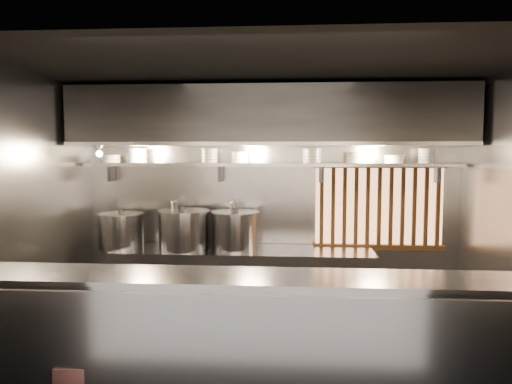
# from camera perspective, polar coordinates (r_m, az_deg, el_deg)

# --- Properties ---
(floor) EXTENTS (4.50, 4.50, 0.00)m
(floor) POSITION_cam_1_polar(r_m,az_deg,el_deg) (5.01, 0.76, -19.37)
(floor) COLOR black
(floor) RESTS_ON ground
(ceiling) EXTENTS (4.50, 4.50, 0.00)m
(ceiling) POSITION_cam_1_polar(r_m,az_deg,el_deg) (4.63, 0.80, 14.10)
(ceiling) COLOR black
(ceiling) RESTS_ON wall_back
(wall_back) EXTENTS (4.50, 0.00, 4.50)m
(wall_back) POSITION_cam_1_polar(r_m,az_deg,el_deg) (6.10, 1.67, -1.31)
(wall_back) COLOR gray
(wall_back) RESTS_ON floor
(wall_left) EXTENTS (0.00, 3.00, 3.00)m
(wall_left) POSITION_cam_1_polar(r_m,az_deg,el_deg) (5.26, -24.53, -2.76)
(wall_left) COLOR gray
(wall_left) RESTS_ON floor
(serving_counter) EXTENTS (4.50, 0.56, 1.13)m
(serving_counter) POSITION_cam_1_polar(r_m,az_deg,el_deg) (3.91, -0.17, -17.58)
(serving_counter) COLOR #99999E
(serving_counter) RESTS_ON floor
(cooking_bench) EXTENTS (3.00, 0.70, 0.90)m
(cooking_bench) POSITION_cam_1_polar(r_m,az_deg,el_deg) (5.94, -1.47, -10.82)
(cooking_bench) COLOR #99999E
(cooking_bench) RESTS_ON floor
(bowl_shelf) EXTENTS (4.40, 0.34, 0.04)m
(bowl_shelf) POSITION_cam_1_polar(r_m,az_deg,el_deg) (5.89, 1.60, 3.15)
(bowl_shelf) COLOR #99999E
(bowl_shelf) RESTS_ON wall_back
(exhaust_hood) EXTENTS (4.40, 0.81, 0.65)m
(exhaust_hood) POSITION_cam_1_polar(r_m,az_deg,el_deg) (5.68, 1.50, 8.58)
(exhaust_hood) COLOR #2D2D30
(exhaust_hood) RESTS_ON ceiling
(wood_screen) EXTENTS (1.56, 0.09, 1.04)m
(wood_screen) POSITION_cam_1_polar(r_m,az_deg,el_deg) (6.14, 13.87, -1.60)
(wood_screen) COLOR #FFAE72
(wood_screen) RESTS_ON wall_back
(faucet_left) EXTENTS (0.04, 0.30, 0.50)m
(faucet_left) POSITION_cam_1_polar(r_m,az_deg,el_deg) (6.14, -9.18, -2.20)
(faucet_left) COLOR silver
(faucet_left) RESTS_ON wall_back
(faucet_right) EXTENTS (0.04, 0.30, 0.50)m
(faucet_right) POSITION_cam_1_polar(r_m,az_deg,el_deg) (6.02, -2.68, -2.29)
(faucet_right) COLOR silver
(faucet_right) RESTS_ON wall_back
(heat_lamp) EXTENTS (0.25, 0.35, 0.20)m
(heat_lamp) POSITION_cam_1_polar(r_m,az_deg,el_deg) (5.83, -17.67, 4.74)
(heat_lamp) COLOR #99999E
(heat_lamp) RESTS_ON exhaust_hood
(pendant_bulb) EXTENTS (0.09, 0.09, 0.19)m
(pendant_bulb) POSITION_cam_1_polar(r_m,az_deg,el_deg) (5.77, 0.55, 3.93)
(pendant_bulb) COLOR #2D2D30
(pendant_bulb) RESTS_ON exhaust_hood
(stock_pot_left) EXTENTS (0.61, 0.61, 0.45)m
(stock_pot_left) POSITION_cam_1_polar(r_m,az_deg,el_deg) (6.12, -15.14, -4.24)
(stock_pot_left) COLOR #99999E
(stock_pot_left) RESTS_ON cooking_bench
(stock_pot_mid) EXTENTS (0.65, 0.65, 0.50)m
(stock_pot_mid) POSITION_cam_1_polar(r_m,az_deg,el_deg) (5.86, -8.24, -4.28)
(stock_pot_mid) COLOR #99999E
(stock_pot_mid) RESTS_ON cooking_bench
(stock_pot_right) EXTENTS (0.72, 0.72, 0.48)m
(stock_pot_right) POSITION_cam_1_polar(r_m,az_deg,el_deg) (5.81, -2.37, -4.39)
(stock_pot_right) COLOR #99999E
(stock_pot_right) RESTS_ON cooking_bench
(bowl_stack_0) EXTENTS (0.24, 0.24, 0.09)m
(bowl_stack_0) POSITION_cam_1_polar(r_m,az_deg,el_deg) (6.28, -16.28, 3.68)
(bowl_stack_0) COLOR silver
(bowl_stack_0) RESTS_ON bowl_shelf
(bowl_stack_1) EXTENTS (0.23, 0.23, 0.17)m
(bowl_stack_1) POSITION_cam_1_polar(r_m,az_deg,el_deg) (6.17, -13.30, 4.07)
(bowl_stack_1) COLOR silver
(bowl_stack_1) RESTS_ON bowl_shelf
(bowl_stack_2) EXTENTS (0.20, 0.20, 0.17)m
(bowl_stack_2) POSITION_cam_1_polar(r_m,az_deg,el_deg) (5.97, -5.33, 4.16)
(bowl_stack_2) COLOR silver
(bowl_stack_2) RESTS_ON bowl_shelf
(bowl_stack_3) EXTENTS (0.23, 0.23, 0.13)m
(bowl_stack_3) POSITION_cam_1_polar(r_m,az_deg,el_deg) (5.92, -1.89, 3.99)
(bowl_stack_3) COLOR silver
(bowl_stack_3) RESTS_ON bowl_shelf
(bowl_stack_4) EXTENTS (0.22, 0.22, 0.17)m
(bowl_stack_4) POSITION_cam_1_polar(r_m,az_deg,el_deg) (5.88, 6.43, 4.14)
(bowl_stack_4) COLOR silver
(bowl_stack_4) RESTS_ON bowl_shelf
(bowl_stack_5) EXTENTS (0.22, 0.22, 0.13)m
(bowl_stack_5) POSITION_cam_1_polar(r_m,az_deg,el_deg) (5.92, 11.20, 3.90)
(bowl_stack_5) COLOR silver
(bowl_stack_5) RESTS_ON bowl_shelf
(bowl_stack_6) EXTENTS (0.24, 0.24, 0.09)m
(bowl_stack_6) POSITION_cam_1_polar(r_m,az_deg,el_deg) (5.99, 15.53, 3.64)
(bowl_stack_6) COLOR silver
(bowl_stack_6) RESTS_ON bowl_shelf
(bowl_stack_7) EXTENTS (0.20, 0.20, 0.17)m
(bowl_stack_7) POSITION_cam_1_polar(r_m,az_deg,el_deg) (6.07, 18.89, 3.93)
(bowl_stack_7) COLOR silver
(bowl_stack_7) RESTS_ON bowl_shelf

